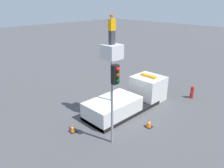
# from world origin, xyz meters

# --- Properties ---
(ground_plane) EXTENTS (120.00, 120.00, 0.00)m
(ground_plane) POSITION_xyz_m (0.00, 0.00, 0.00)
(ground_plane) COLOR #4C4C4F
(bucket_truck) EXTENTS (7.00, 2.35, 5.04)m
(bucket_truck) POSITION_xyz_m (0.62, 0.00, 0.87)
(bucket_truck) COLOR black
(bucket_truck) RESTS_ON ground
(worker) EXTENTS (0.40, 0.26, 1.75)m
(worker) POSITION_xyz_m (-1.12, 0.00, 5.92)
(worker) COLOR #38383D
(worker) RESTS_ON bucket_truck
(traffic_light_pole) EXTENTS (0.34, 0.57, 4.78)m
(traffic_light_pole) POSITION_xyz_m (-3.17, -2.24, 3.39)
(traffic_light_pole) COLOR gray
(traffic_light_pole) RESTS_ON ground
(fire_hydrant) EXTENTS (0.53, 0.29, 1.05)m
(fire_hydrant) POSITION_xyz_m (5.75, -2.42, 0.51)
(fire_hydrant) COLOR #B2231E
(fire_hydrant) RESTS_ON ground
(traffic_cone_rear) EXTENTS (0.40, 0.40, 0.55)m
(traffic_cone_rear) POSITION_xyz_m (-4.16, 0.37, 0.26)
(traffic_cone_rear) COLOR black
(traffic_cone_rear) RESTS_ON ground
(traffic_cone_curbside) EXTENTS (0.43, 0.43, 0.59)m
(traffic_cone_curbside) POSITION_xyz_m (-0.38, -2.59, 0.28)
(traffic_cone_curbside) COLOR black
(traffic_cone_curbside) RESTS_ON ground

